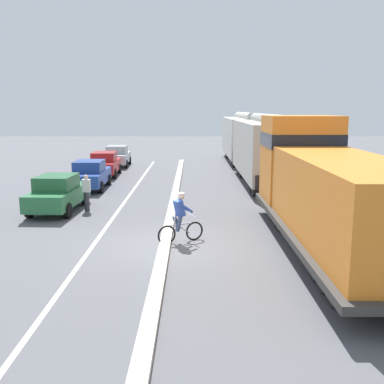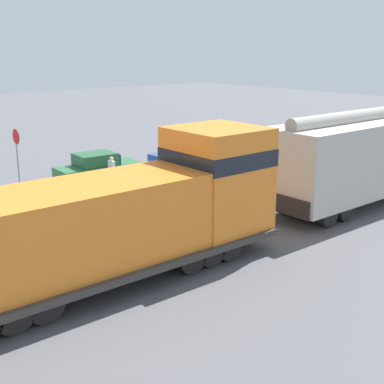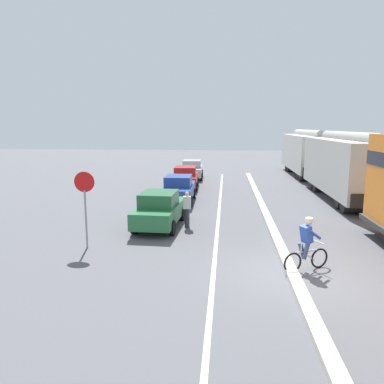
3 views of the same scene
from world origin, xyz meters
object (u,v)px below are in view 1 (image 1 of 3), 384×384
locomotive (324,191)px  parked_car_silver (117,156)px  parked_car_green (58,193)px  parked_car_red (105,164)px  parked_car_blue (90,175)px  cyclist (180,219)px  hopper_car_middle (243,137)px  hopper_car_lead (265,150)px  pedestrian_by_cars (86,192)px

locomotive → parked_car_silver: size_ratio=2.72×
parked_car_green → parked_car_red: 10.62m
parked_car_blue → cyclist: cyclist is taller
parked_car_green → parked_car_blue: size_ratio=1.01×
hopper_car_middle → parked_car_green: bearing=-118.6°
hopper_car_lead → cyclist: (-4.77, -12.03, -1.26)m
locomotive → parked_car_blue: 14.58m
parked_car_silver → pedestrian_by_cars: same height
locomotive → parked_car_silver: locomotive is taller
parked_car_red → hopper_car_middle: bearing=38.8°
hopper_car_middle → parked_car_blue: bearing=-127.3°
locomotive → hopper_car_lead: bearing=90.0°
parked_car_green → hopper_car_middle: bearing=61.4°
locomotive → pedestrian_by_cars: 10.34m
hopper_car_middle → parked_car_blue: 16.75m
parked_car_green → parked_car_silver: same height
parked_car_blue → parked_car_silver: bearing=90.7°
parked_car_red → parked_car_silver: (0.01, 5.18, 0.00)m
cyclist → parked_car_red: bearing=109.7°
hopper_car_middle → parked_car_red: (-10.26, -8.26, -1.26)m
hopper_car_middle → locomotive: bearing=-90.0°
parked_car_blue → parked_car_red: bearing=91.6°
parked_car_silver → hopper_car_middle: bearing=16.7°
hopper_car_middle → parked_car_silver: bearing=-163.3°
locomotive → pedestrian_by_cars: locomotive is taller
hopper_car_middle → parked_car_blue: size_ratio=2.50×
parked_car_blue → parked_car_red: (-0.14, 5.04, 0.00)m
parked_car_silver → hopper_car_lead: bearing=-39.8°
parked_car_green → locomotive: bearing=-25.4°
hopper_car_middle → parked_car_red: hopper_car_middle is taller
locomotive → hopper_car_lead: locomotive is taller
cyclist → locomotive: bearing=-1.5°
locomotive → parked_car_green: size_ratio=2.72×
hopper_car_middle → parked_car_red: size_ratio=2.49×
parked_car_red → parked_car_silver: same height
hopper_car_middle → pedestrian_by_cars: (-9.03, -18.82, -1.23)m
locomotive → hopper_car_middle: size_ratio=1.10×
parked_car_red → parked_car_silver: bearing=89.9°
parked_car_red → cyclist: (5.49, -15.37, 0.00)m
cyclist → pedestrian_by_cars: bearing=131.6°
locomotive → parked_car_red: 18.61m
parked_car_blue → parked_car_red: size_ratio=0.99×
parked_car_silver → parked_car_blue: bearing=-89.3°
hopper_car_lead → parked_car_red: size_ratio=2.49×
locomotive → pedestrian_by_cars: size_ratio=7.17×
parked_car_blue → parked_car_silver: 10.22m
locomotive → hopper_car_middle: locomotive is taller
hopper_car_middle → parked_car_green: hopper_car_middle is taller
hopper_car_lead → pedestrian_by_cars: hopper_car_lead is taller
cyclist → pedestrian_by_cars: cyclist is taller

